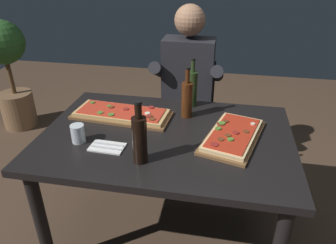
{
  "coord_description": "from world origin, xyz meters",
  "views": [
    {
      "loc": [
        0.3,
        -1.52,
        1.65
      ],
      "look_at": [
        0.0,
        0.05,
        0.79
      ],
      "focal_mm": 34.11,
      "sensor_mm": 36.0,
      "label": 1
    }
  ],
  "objects_px": {
    "potted_plant_corner": "(8,68)",
    "pizza_rectangular_left": "(233,135)",
    "seated_diner": "(187,86)",
    "tumbler_near_camera": "(78,134)",
    "dining_table": "(166,148)",
    "diner_chair": "(188,109)",
    "pizza_rectangular_front": "(122,114)",
    "vinegar_bottle_green": "(187,98)",
    "oil_bottle_amber": "(140,138)",
    "wine_bottle_dark": "(192,88)"
  },
  "relations": [
    {
      "from": "tumbler_near_camera",
      "to": "oil_bottle_amber",
      "type": "bearing_deg",
      "value": -16.59
    },
    {
      "from": "tumbler_near_camera",
      "to": "diner_chair",
      "type": "bearing_deg",
      "value": 65.45
    },
    {
      "from": "tumbler_near_camera",
      "to": "potted_plant_corner",
      "type": "height_order",
      "value": "potted_plant_corner"
    },
    {
      "from": "oil_bottle_amber",
      "to": "tumbler_near_camera",
      "type": "bearing_deg",
      "value": 163.41
    },
    {
      "from": "oil_bottle_amber",
      "to": "tumbler_near_camera",
      "type": "xyz_separation_m",
      "value": [
        -0.37,
        0.11,
        -0.08
      ]
    },
    {
      "from": "oil_bottle_amber",
      "to": "potted_plant_corner",
      "type": "xyz_separation_m",
      "value": [
        -1.72,
        1.42,
        -0.24
      ]
    },
    {
      "from": "vinegar_bottle_green",
      "to": "seated_diner",
      "type": "distance_m",
      "value": 0.52
    },
    {
      "from": "oil_bottle_amber",
      "to": "diner_chair",
      "type": "bearing_deg",
      "value": 85.3
    },
    {
      "from": "pizza_rectangular_left",
      "to": "seated_diner",
      "type": "bearing_deg",
      "value": 115.85
    },
    {
      "from": "dining_table",
      "to": "diner_chair",
      "type": "distance_m",
      "value": 0.87
    },
    {
      "from": "pizza_rectangular_left",
      "to": "seated_diner",
      "type": "distance_m",
      "value": 0.8
    },
    {
      "from": "vinegar_bottle_green",
      "to": "oil_bottle_amber",
      "type": "bearing_deg",
      "value": -106.78
    },
    {
      "from": "seated_diner",
      "to": "potted_plant_corner",
      "type": "bearing_deg",
      "value": 167.56
    },
    {
      "from": "vinegar_bottle_green",
      "to": "seated_diner",
      "type": "xyz_separation_m",
      "value": [
        -0.06,
        0.5,
        -0.12
      ]
    },
    {
      "from": "pizza_rectangular_left",
      "to": "potted_plant_corner",
      "type": "distance_m",
      "value": 2.44
    },
    {
      "from": "diner_chair",
      "to": "seated_diner",
      "type": "relative_size",
      "value": 0.65
    },
    {
      "from": "dining_table",
      "to": "pizza_rectangular_front",
      "type": "relative_size",
      "value": 2.25
    },
    {
      "from": "dining_table",
      "to": "pizza_rectangular_front",
      "type": "xyz_separation_m",
      "value": [
        -0.31,
        0.16,
        0.12
      ]
    },
    {
      "from": "potted_plant_corner",
      "to": "vinegar_bottle_green",
      "type": "bearing_deg",
      "value": -25.54
    },
    {
      "from": "vinegar_bottle_green",
      "to": "diner_chair",
      "type": "relative_size",
      "value": 0.37
    },
    {
      "from": "dining_table",
      "to": "potted_plant_corner",
      "type": "height_order",
      "value": "potted_plant_corner"
    },
    {
      "from": "seated_diner",
      "to": "potted_plant_corner",
      "type": "height_order",
      "value": "seated_diner"
    },
    {
      "from": "wine_bottle_dark",
      "to": "potted_plant_corner",
      "type": "xyz_separation_m",
      "value": [
        -1.89,
        0.73,
        -0.23
      ]
    },
    {
      "from": "pizza_rectangular_left",
      "to": "diner_chair",
      "type": "distance_m",
      "value": 0.95
    },
    {
      "from": "potted_plant_corner",
      "to": "pizza_rectangular_left",
      "type": "bearing_deg",
      "value": -27.32
    },
    {
      "from": "wine_bottle_dark",
      "to": "vinegar_bottle_green",
      "type": "xyz_separation_m",
      "value": [
        -0.01,
        -0.17,
        -0.0
      ]
    },
    {
      "from": "vinegar_bottle_green",
      "to": "potted_plant_corner",
      "type": "xyz_separation_m",
      "value": [
        -1.88,
        0.9,
        -0.23
      ]
    },
    {
      "from": "dining_table",
      "to": "diner_chair",
      "type": "xyz_separation_m",
      "value": [
        0.02,
        0.86,
        -0.16
      ]
    },
    {
      "from": "dining_table",
      "to": "wine_bottle_dark",
      "type": "xyz_separation_m",
      "value": [
        0.09,
        0.4,
        0.22
      ]
    },
    {
      "from": "dining_table",
      "to": "potted_plant_corner",
      "type": "distance_m",
      "value": 2.13
    },
    {
      "from": "pizza_rectangular_front",
      "to": "seated_diner",
      "type": "relative_size",
      "value": 0.47
    },
    {
      "from": "pizza_rectangular_front",
      "to": "dining_table",
      "type": "bearing_deg",
      "value": -26.98
    },
    {
      "from": "oil_bottle_amber",
      "to": "potted_plant_corner",
      "type": "bearing_deg",
      "value": 140.62
    },
    {
      "from": "pizza_rectangular_front",
      "to": "seated_diner",
      "type": "bearing_deg",
      "value": 60.1
    },
    {
      "from": "vinegar_bottle_green",
      "to": "diner_chair",
      "type": "bearing_deg",
      "value": 95.79
    },
    {
      "from": "dining_table",
      "to": "pizza_rectangular_front",
      "type": "bearing_deg",
      "value": 153.02
    },
    {
      "from": "pizza_rectangular_front",
      "to": "vinegar_bottle_green",
      "type": "relative_size",
      "value": 1.96
    },
    {
      "from": "pizza_rectangular_front",
      "to": "pizza_rectangular_left",
      "type": "distance_m",
      "value": 0.69
    },
    {
      "from": "pizza_rectangular_front",
      "to": "oil_bottle_amber",
      "type": "relative_size",
      "value": 1.94
    },
    {
      "from": "dining_table",
      "to": "potted_plant_corner",
      "type": "xyz_separation_m",
      "value": [
        -1.8,
        1.14,
        -0.01
      ]
    },
    {
      "from": "tumbler_near_camera",
      "to": "pizza_rectangular_front",
      "type": "bearing_deg",
      "value": 67.41
    },
    {
      "from": "dining_table",
      "to": "pizza_rectangular_left",
      "type": "bearing_deg",
      "value": 2.78
    },
    {
      "from": "seated_diner",
      "to": "tumbler_near_camera",
      "type": "bearing_deg",
      "value": -117.36
    },
    {
      "from": "pizza_rectangular_front",
      "to": "wine_bottle_dark",
      "type": "xyz_separation_m",
      "value": [
        0.41,
        0.24,
        0.1
      ]
    },
    {
      "from": "dining_table",
      "to": "pizza_rectangular_front",
      "type": "height_order",
      "value": "pizza_rectangular_front"
    },
    {
      "from": "oil_bottle_amber",
      "to": "vinegar_bottle_green",
      "type": "xyz_separation_m",
      "value": [
        0.16,
        0.52,
        -0.01
      ]
    },
    {
      "from": "vinegar_bottle_green",
      "to": "tumbler_near_camera",
      "type": "distance_m",
      "value": 0.67
    },
    {
      "from": "wine_bottle_dark",
      "to": "diner_chair",
      "type": "distance_m",
      "value": 0.59
    },
    {
      "from": "diner_chair",
      "to": "seated_diner",
      "type": "distance_m",
      "value": 0.28
    },
    {
      "from": "pizza_rectangular_front",
      "to": "oil_bottle_amber",
      "type": "xyz_separation_m",
      "value": [
        0.24,
        -0.44,
        0.11
      ]
    }
  ]
}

